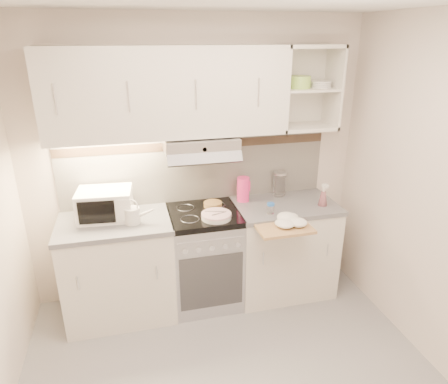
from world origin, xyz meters
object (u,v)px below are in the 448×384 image
object	(u,v)px
plate_stack	(216,216)
cutting_board	(282,225)
electric_range	(205,257)
spray_bottle	(323,196)
microwave	(105,204)
watering_can	(133,215)
pink_pitcher	(243,189)
glass_jar	(279,184)

from	to	relation	value
plate_stack	cutting_board	world-z (taller)	plate_stack
electric_range	plate_stack	distance (m)	0.50
electric_range	spray_bottle	xyz separation A→B (m)	(1.06, -0.12, 0.53)
microwave	spray_bottle	xyz separation A→B (m)	(1.87, -0.19, -0.04)
electric_range	watering_can	xyz separation A→B (m)	(-0.59, -0.08, 0.52)
pink_pitcher	cutting_board	size ratio (longest dim) A/B	0.51
electric_range	microwave	xyz separation A→B (m)	(-0.81, 0.08, 0.57)
glass_jar	cutting_board	bearing A→B (deg)	-108.88
pink_pitcher	glass_jar	world-z (taller)	glass_jar
pink_pitcher	plate_stack	bearing A→B (deg)	-135.85
glass_jar	microwave	bearing A→B (deg)	-175.58
glass_jar	electric_range	bearing A→B (deg)	-165.40
electric_range	watering_can	distance (m)	0.79
glass_jar	spray_bottle	xyz separation A→B (m)	(0.29, -0.32, -0.03)
microwave	pink_pitcher	size ratio (longest dim) A/B	2.05
microwave	electric_range	bearing A→B (deg)	-0.51
watering_can	plate_stack	world-z (taller)	watering_can
electric_range	spray_bottle	world-z (taller)	spray_bottle
watering_can	spray_bottle	world-z (taller)	spray_bottle
plate_stack	pink_pitcher	xyz separation A→B (m)	(0.32, 0.31, 0.09)
electric_range	glass_jar	bearing A→B (deg)	14.60
electric_range	glass_jar	world-z (taller)	glass_jar
plate_stack	glass_jar	xyz separation A→B (m)	(0.69, 0.35, 0.09)
microwave	plate_stack	world-z (taller)	microwave
cutting_board	spray_bottle	bearing A→B (deg)	25.72
microwave	spray_bottle	world-z (taller)	microwave
cutting_board	electric_range	bearing A→B (deg)	147.98
watering_can	spray_bottle	size ratio (longest dim) A/B	1.12
glass_jar	cutting_board	size ratio (longest dim) A/B	0.53
electric_range	cutting_board	xyz separation A→B (m)	(0.58, -0.35, 0.42)
plate_stack	cutting_board	size ratio (longest dim) A/B	0.57
watering_can	spray_bottle	xyz separation A→B (m)	(1.65, -0.03, 0.01)
pink_pitcher	cutting_board	xyz separation A→B (m)	(0.18, -0.51, -0.14)
electric_range	microwave	distance (m)	0.99
microwave	watering_can	world-z (taller)	microwave
electric_range	microwave	size ratio (longest dim) A/B	1.96
plate_stack	cutting_board	distance (m)	0.54
plate_stack	pink_pitcher	distance (m)	0.46
electric_range	spray_bottle	distance (m)	1.19
watering_can	spray_bottle	bearing A→B (deg)	14.80
watering_can	pink_pitcher	distance (m)	1.02
pink_pitcher	cutting_board	distance (m)	0.56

